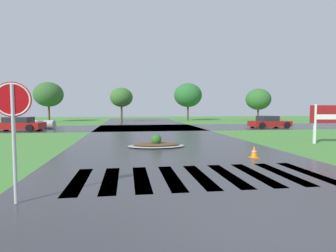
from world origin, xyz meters
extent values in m
cube|color=#478438|center=(0.00, 0.00, -0.05)|extent=(120.00, 120.00, 0.10)
cube|color=#35353A|center=(0.00, 10.00, 0.00)|extent=(10.56, 80.00, 0.01)
cube|color=#35353A|center=(0.00, 25.07, 0.00)|extent=(90.00, 9.51, 0.01)
cube|color=white|center=(-3.60, 3.98, 0.00)|extent=(0.45, 3.14, 0.01)
cube|color=white|center=(-2.70, 3.98, 0.00)|extent=(0.45, 3.14, 0.01)
cube|color=white|center=(-1.80, 3.98, 0.00)|extent=(0.45, 3.14, 0.01)
cube|color=white|center=(-0.90, 3.98, 0.00)|extent=(0.45, 3.14, 0.01)
cube|color=white|center=(0.00, 3.98, 0.00)|extent=(0.45, 3.14, 0.01)
cube|color=white|center=(0.90, 3.98, 0.00)|extent=(0.45, 3.14, 0.01)
cube|color=white|center=(1.80, 3.98, 0.00)|extent=(0.45, 3.14, 0.01)
cube|color=white|center=(2.70, 3.98, 0.00)|extent=(0.45, 3.14, 0.01)
cube|color=white|center=(3.60, 3.98, 0.00)|extent=(0.45, 3.14, 0.01)
cylinder|color=#B2B5BA|center=(-4.64, 2.21, 1.31)|extent=(0.08, 0.08, 2.61)
cylinder|color=red|center=(-4.64, 2.21, 2.29)|extent=(0.74, 0.20, 0.76)
torus|color=white|center=(-4.64, 2.21, 2.29)|extent=(0.72, 0.21, 0.73)
cube|color=white|center=(8.65, 10.63, 1.15)|extent=(0.14, 0.14, 2.30)
cube|color=maroon|center=(9.66, 10.46, 1.72)|extent=(2.60, 0.51, 1.05)
cube|color=white|center=(9.66, 10.46, 1.57)|extent=(1.98, 0.41, 0.29)
ellipsoid|color=#9E9B93|center=(-0.65, 10.61, 0.06)|extent=(3.06, 1.79, 0.12)
ellipsoid|color=brown|center=(-0.65, 10.61, 0.15)|extent=(2.51, 1.47, 0.10)
sphere|color=#2D6023|center=(-0.65, 10.61, 0.40)|extent=(0.56, 0.56, 0.56)
cube|color=maroon|center=(12.43, 22.88, 0.45)|extent=(4.15, 2.05, 0.56)
cube|color=#1E232B|center=(12.18, 22.86, 0.99)|extent=(1.86, 1.71, 0.52)
cylinder|color=black|center=(13.76, 23.90, 0.32)|extent=(0.65, 0.25, 0.64)
cylinder|color=black|center=(13.86, 22.00, 0.32)|extent=(0.65, 0.25, 0.64)
cylinder|color=black|center=(11.01, 23.76, 0.32)|extent=(0.65, 0.25, 0.64)
cylinder|color=black|center=(11.11, 21.85, 0.32)|extent=(0.65, 0.25, 0.64)
cube|color=maroon|center=(-12.06, 22.77, 0.47)|extent=(4.74, 2.42, 0.60)
cube|color=#1E232B|center=(-11.92, 22.75, 1.02)|extent=(2.39, 1.90, 0.49)
cylinder|color=black|center=(-13.47, 23.92, 0.32)|extent=(0.66, 0.30, 0.64)
cylinder|color=black|center=(-10.65, 21.62, 0.32)|extent=(0.66, 0.30, 0.64)
cylinder|color=black|center=(-10.41, 23.54, 0.32)|extent=(0.66, 0.30, 0.64)
cylinder|color=#9E9B93|center=(-11.18, 25.46, 0.42)|extent=(1.79, 1.17, 0.84)
cylinder|color=#9E9B93|center=(-10.24, 25.27, 0.42)|extent=(1.79, 1.17, 0.84)
cone|color=orange|center=(3.07, 6.74, 0.25)|extent=(0.33, 0.33, 0.51)
torus|color=white|center=(3.07, 6.74, 0.28)|extent=(0.21, 0.21, 0.04)
cube|color=orange|center=(3.07, 6.74, 0.01)|extent=(0.36, 0.36, 0.03)
cylinder|color=#4C3823|center=(-13.65, 39.43, 1.27)|extent=(0.28, 0.28, 2.55)
ellipsoid|color=#325E2B|center=(-13.65, 39.43, 4.03)|extent=(4.25, 4.25, 3.62)
cylinder|color=#4C3823|center=(-2.99, 37.97, 1.23)|extent=(0.28, 0.28, 2.45)
ellipsoid|color=#37662A|center=(-2.99, 37.97, 3.62)|extent=(3.34, 3.34, 2.84)
cylinder|color=#4C3823|center=(7.63, 40.43, 1.26)|extent=(0.28, 0.28, 2.52)
ellipsoid|color=#28692D|center=(7.63, 40.43, 4.10)|extent=(4.52, 4.52, 3.84)
cylinder|color=#4C3823|center=(19.43, 39.76, 1.02)|extent=(0.28, 0.28, 2.03)
ellipsoid|color=#30652B|center=(19.43, 39.76, 3.47)|extent=(4.12, 4.12, 3.50)
camera|label=1|loc=(-2.20, -4.27, 2.12)|focal=29.97mm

